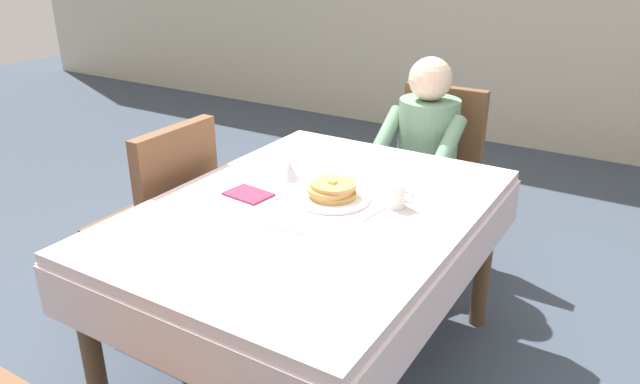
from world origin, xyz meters
name	(u,v)px	position (x,y,z in m)	size (l,w,h in m)	color
ground_plane	(313,369)	(0.00, 0.00, 0.00)	(14.00, 14.00, 0.00)	#3D4756
dining_table_main	(313,228)	(0.00, 0.00, 0.65)	(1.12, 1.52, 0.74)	silver
chair_diner	(434,165)	(0.02, 1.17, 0.53)	(0.44, 0.45, 0.93)	brown
diner_person	(424,148)	(0.02, 1.01, 0.67)	(0.40, 0.43, 1.12)	gray
chair_left_side	(165,212)	(-0.77, 0.00, 0.53)	(0.45, 0.44, 0.93)	brown
plate_breakfast	(332,198)	(0.03, 0.09, 0.75)	(0.28, 0.28, 0.02)	white
breakfast_stack	(332,190)	(0.03, 0.08, 0.78)	(0.18, 0.18, 0.06)	tan
cup_coffee	(396,196)	(0.26, 0.16, 0.78)	(0.11, 0.08, 0.08)	white
syrup_pitcher	(290,171)	(-0.22, 0.17, 0.78)	(0.08, 0.08, 0.07)	silver
fork_left_of_plate	(287,191)	(-0.16, 0.07, 0.74)	(0.18, 0.01, 0.01)	silver
knife_right_of_plate	(375,212)	(0.22, 0.07, 0.74)	(0.20, 0.01, 0.01)	silver
spoon_near_edge	(284,229)	(0.02, -0.21, 0.74)	(0.15, 0.01, 0.01)	silver
napkin_folded	(248,194)	(-0.26, -0.04, 0.74)	(0.17, 0.12, 0.01)	#8C2D4C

